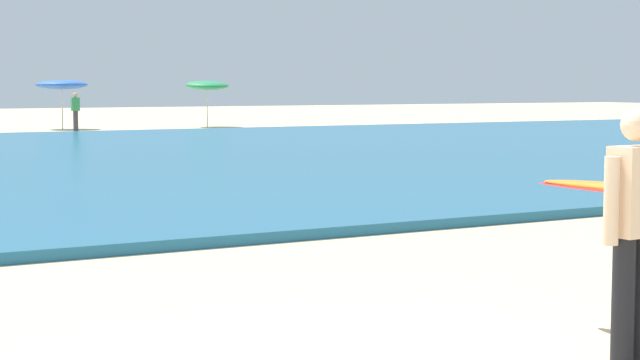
% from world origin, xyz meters
% --- Properties ---
extents(beach_umbrella_3, '(2.18, 2.18, 2.11)m').
position_xyz_m(beach_umbrella_3, '(8.44, 39.24, 1.89)').
color(beach_umbrella_3, beige).
rests_on(beach_umbrella_3, ground).
extents(beach_umbrella_4, '(1.94, 1.96, 2.13)m').
position_xyz_m(beach_umbrella_4, '(14.87, 38.56, 1.87)').
color(beach_umbrella_4, beige).
rests_on(beach_umbrella_4, ground).
extents(beachgoer_near_row_left, '(0.32, 0.20, 1.58)m').
position_xyz_m(beachgoer_near_row_left, '(8.28, 36.66, 0.84)').
color(beachgoer_near_row_left, '#383842').
rests_on(beachgoer_near_row_left, ground).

